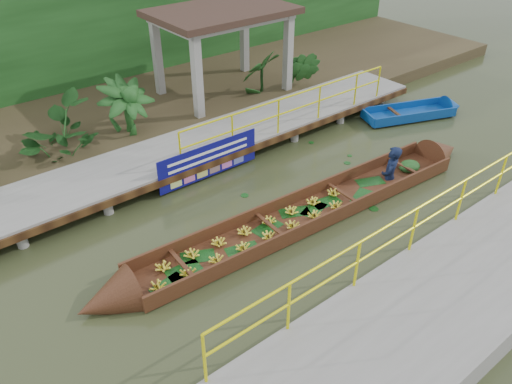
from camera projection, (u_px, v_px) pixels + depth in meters
ground at (277, 219)px, 11.76m from camera, size 80.00×80.00×0.00m
land_strip at (130, 108)px, 16.53m from camera, size 30.00×8.00×0.45m
far_dock at (197, 147)px, 13.75m from camera, size 16.00×2.06×1.66m
near_dock at (463, 290)px, 9.38m from camera, size 18.00×2.40×1.73m
pavilion at (222, 21)px, 15.88m from camera, size 4.40×3.00×3.00m
foliage_backdrop at (90, 37)px, 17.18m from camera, size 30.00×0.80×4.00m
vendor_boat at (317, 205)px, 11.82m from camera, size 11.08×1.66×2.28m
moored_blue_boat at (430, 111)px, 16.55m from camera, size 3.59×2.08×0.84m
blue_banner at (209, 160)px, 12.96m from camera, size 3.00×0.04×0.94m
tropical_plants at (120, 112)px, 13.89m from camera, size 14.24×1.24×1.55m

